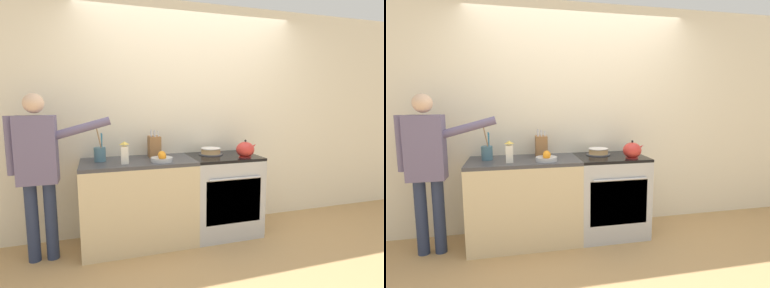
{
  "view_description": "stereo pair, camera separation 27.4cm",
  "coord_description": "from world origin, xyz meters",
  "views": [
    {
      "loc": [
        -1.04,
        -2.75,
        1.49
      ],
      "look_at": [
        -0.09,
        0.28,
        1.04
      ],
      "focal_mm": 28.0,
      "sensor_mm": 36.0,
      "label": 1
    },
    {
      "loc": [
        -0.78,
        -2.82,
        1.49
      ],
      "look_at": [
        -0.09,
        0.28,
        1.04
      ],
      "focal_mm": 28.0,
      "sensor_mm": 36.0,
      "label": 2
    }
  ],
  "objects": [
    {
      "name": "counter_cabinet",
      "position": [
        -0.66,
        0.31,
        0.45
      ],
      "size": [
        1.15,
        0.61,
        0.89
      ],
      "color": "beige",
      "rests_on": "ground_plane"
    },
    {
      "name": "utensil_crock",
      "position": [
        -1.04,
        0.37,
        0.97
      ],
      "size": [
        0.11,
        0.11,
        0.35
      ],
      "color": "#477084",
      "rests_on": "counter_cabinet"
    },
    {
      "name": "layer_cake",
      "position": [
        0.18,
        0.41,
        0.93
      ],
      "size": [
        0.27,
        0.27,
        0.07
      ],
      "color": "#4C4C51",
      "rests_on": "stove_range"
    },
    {
      "name": "stove_range",
      "position": [
        0.29,
        0.3,
        0.45
      ],
      "size": [
        0.76,
        0.64,
        0.89
      ],
      "color": "#B7BABF",
      "rests_on": "ground_plane"
    },
    {
      "name": "tea_kettle",
      "position": [
        0.47,
        0.14,
        0.98
      ],
      "size": [
        0.24,
        0.2,
        0.19
      ],
      "color": "red",
      "rests_on": "stove_range"
    },
    {
      "name": "knife_block",
      "position": [
        -0.47,
        0.45,
        1.01
      ],
      "size": [
        0.12,
        0.18,
        0.31
      ],
      "color": "olive",
      "rests_on": "counter_cabinet"
    },
    {
      "name": "wall_back",
      "position": [
        0.0,
        0.63,
        1.3
      ],
      "size": [
        8.0,
        0.04,
        2.6
      ],
      "color": "silver",
      "rests_on": "ground_plane"
    },
    {
      "name": "ground_plane",
      "position": [
        0.0,
        0.0,
        0.0
      ],
      "size": [
        16.0,
        16.0,
        0.0
      ],
      "primitive_type": "plane",
      "color": "tan"
    },
    {
      "name": "fruit_bowl",
      "position": [
        -0.44,
        0.17,
        0.93
      ],
      "size": [
        0.22,
        0.22,
        0.1
      ],
      "color": "#B7BABF",
      "rests_on": "counter_cabinet"
    },
    {
      "name": "person_baker",
      "position": [
        -1.57,
        0.23,
        0.93
      ],
      "size": [
        0.91,
        0.2,
        1.57
      ],
      "rotation": [
        0.0,
        0.0,
        -0.02
      ],
      "color": "#283351",
      "rests_on": "ground_plane"
    },
    {
      "name": "milk_carton",
      "position": [
        -0.81,
        0.18,
        1.0
      ],
      "size": [
        0.07,
        0.07,
        0.22
      ],
      "color": "white",
      "rests_on": "counter_cabinet"
    }
  ]
}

